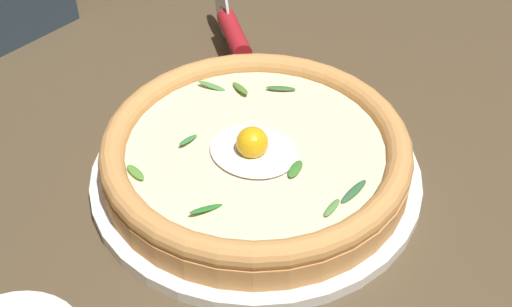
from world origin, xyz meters
name	(u,v)px	position (x,y,z in m)	size (l,w,h in m)	color
ground_plane	(280,229)	(0.00, 0.00, -0.01)	(2.40, 2.40, 0.03)	brown
pizza_plate	(256,174)	(0.05, -0.03, 0.01)	(0.31, 0.31, 0.01)	white
pizza	(256,152)	(0.05, -0.03, 0.03)	(0.29, 0.29, 0.06)	tan
pizza_cutter	(230,26)	(0.20, -0.20, 0.04)	(0.12, 0.10, 0.07)	silver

